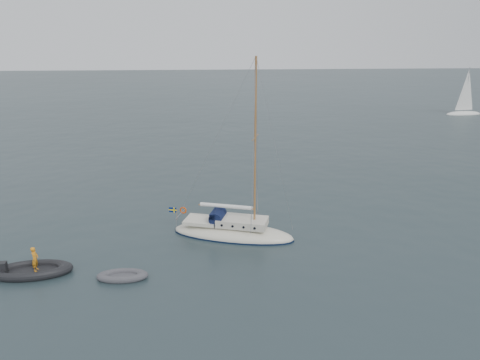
{
  "coord_description": "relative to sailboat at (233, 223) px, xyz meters",
  "views": [
    {
      "loc": [
        -4.45,
        -24.97,
        12.47
      ],
      "look_at": [
        -2.55,
        0.0,
        4.63
      ],
      "focal_mm": 35.0,
      "sensor_mm": 36.0,
      "label": 1
    }
  ],
  "objects": [
    {
      "name": "ground",
      "position": [
        2.79,
        -2.71,
        -0.89
      ],
      "size": [
        300.0,
        300.0,
        0.0
      ],
      "primitive_type": "plane",
      "color": "black",
      "rests_on": "ground"
    },
    {
      "name": "sailboat",
      "position": [
        0.0,
        0.0,
        0.0
      ],
      "size": [
        8.29,
        2.49,
        11.8
      ],
      "rotation": [
        0.0,
        0.0,
        -0.3
      ],
      "color": "beige",
      "rests_on": "ground"
    },
    {
      "name": "dinghy",
      "position": [
        -6.22,
        -5.09,
        -0.72
      ],
      "size": [
        2.72,
        1.23,
        0.39
      ],
      "rotation": [
        0.0,
        0.0,
        -0.0
      ],
      "color": "#4C4B50",
      "rests_on": "ground"
    },
    {
      "name": "rib",
      "position": [
        -11.19,
        -4.21,
        -0.64
      ],
      "size": [
        4.28,
        1.95,
        1.61
      ],
      "rotation": [
        0.0,
        0.0,
        0.09
      ],
      "color": "black",
      "rests_on": "ground"
    },
    {
      "name": "distant_yacht_b",
      "position": [
        40.12,
        44.75,
        2.49
      ],
      "size": [
        5.97,
        3.19,
        7.91
      ],
      "rotation": [
        0.0,
        0.0,
        0.11
      ],
      "color": "silver",
      "rests_on": "ground"
    }
  ]
}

